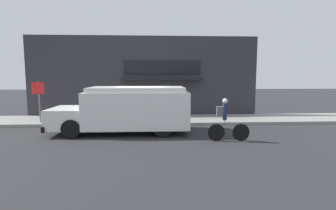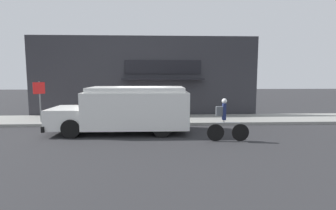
# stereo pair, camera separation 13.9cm
# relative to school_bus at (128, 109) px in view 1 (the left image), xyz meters

# --- Properties ---
(ground_plane) EXTENTS (70.00, 70.00, 0.00)m
(ground_plane) POSITION_rel_school_bus_xyz_m (0.57, 1.42, -1.07)
(ground_plane) COLOR #2B2B2D
(sidewalk) EXTENTS (28.00, 2.92, 0.15)m
(sidewalk) POSITION_rel_school_bus_xyz_m (0.57, 2.89, -0.99)
(sidewalk) COLOR gray
(sidewalk) RESTS_ON ground_plane
(storefront) EXTENTS (14.09, 0.94, 4.96)m
(storefront) POSITION_rel_school_bus_xyz_m (0.62, 4.49, 1.42)
(storefront) COLOR #2D2D33
(storefront) RESTS_ON ground_plane
(school_bus) EXTENTS (6.10, 2.81, 2.06)m
(school_bus) POSITION_rel_school_bus_xyz_m (0.00, 0.00, 0.00)
(school_bus) COLOR white
(school_bus) RESTS_ON ground_plane
(cyclist) EXTENTS (1.66, 0.20, 1.69)m
(cyclist) POSITION_rel_school_bus_xyz_m (3.99, -1.78, -0.27)
(cyclist) COLOR black
(cyclist) RESTS_ON ground_plane
(stop_sign_post) EXTENTS (0.45, 0.45, 2.13)m
(stop_sign_post) POSITION_rel_school_bus_xyz_m (-4.74, 2.04, 0.50)
(stop_sign_post) COLOR slate
(stop_sign_post) RESTS_ON sidewalk
(trash_bin) EXTENTS (0.48, 0.48, 0.81)m
(trash_bin) POSITION_rel_school_bus_xyz_m (-0.76, 3.10, -0.52)
(trash_bin) COLOR slate
(trash_bin) RESTS_ON sidewalk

